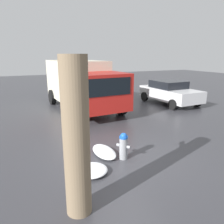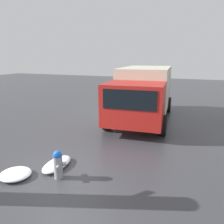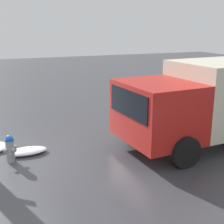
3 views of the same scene
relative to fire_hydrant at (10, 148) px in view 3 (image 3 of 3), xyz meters
name	(u,v)px [view 3 (image 3 of 3)]	position (x,y,z in m)	size (l,w,h in m)	color
ground_plane	(11,162)	(0.00, 0.00, -0.42)	(60.00, 60.00, 0.00)	#38383D
fire_hydrant	(10,148)	(0.00, 0.00, 0.00)	(0.41, 0.37, 0.82)	gray
delivery_truck	(217,98)	(6.60, -0.80, 1.06)	(6.61, 3.08, 2.69)	red
snow_pile_by_hydrant	(27,151)	(0.51, 0.41, -0.33)	(1.20, 0.61, 0.18)	white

